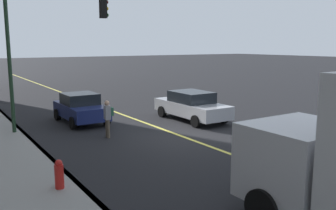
# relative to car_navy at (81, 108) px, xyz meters

# --- Properties ---
(ground) EXTENTS (200.00, 200.00, 0.00)m
(ground) POSITION_rel_car_navy_xyz_m (-5.22, -2.66, -0.75)
(ground) COLOR black
(curb_edge) EXTENTS (80.00, 0.16, 0.15)m
(curb_edge) POSITION_rel_car_navy_xyz_m (-5.22, 3.04, -0.68)
(curb_edge) COLOR slate
(curb_edge) RESTS_ON ground
(lane_stripe_center) EXTENTS (80.00, 0.16, 0.01)m
(lane_stripe_center) POSITION_rel_car_navy_xyz_m (-5.22, -2.66, -0.74)
(lane_stripe_center) COLOR #D8CC4C
(lane_stripe_center) RESTS_ON ground
(car_navy) EXTENTS (3.80, 1.90, 1.49)m
(car_navy) POSITION_rel_car_navy_xyz_m (0.00, 0.00, 0.00)
(car_navy) COLOR navy
(car_navy) RESTS_ON ground
(car_silver) EXTENTS (4.58, 1.97, 1.51)m
(car_silver) POSITION_rel_car_navy_xyz_m (-2.59, -5.07, 0.02)
(car_silver) COLOR #A8AAB2
(car_silver) RESTS_ON ground
(pedestrian_with_backpack) EXTENTS (0.41, 0.41, 1.59)m
(pedestrian_with_backpack) POSITION_rel_car_navy_xyz_m (-3.53, 0.06, 0.17)
(pedestrian_with_backpack) COLOR brown
(pedestrian_with_backpack) RESTS_ON ground
(traffic_light_mast) EXTENTS (0.28, 4.67, 6.36)m
(traffic_light_mast) POSITION_rel_car_navy_xyz_m (-0.99, 1.68, 3.62)
(traffic_light_mast) COLOR #1E3823
(traffic_light_mast) RESTS_ON ground
(fire_hydrant) EXTENTS (0.24, 0.24, 0.94)m
(fire_hydrant) POSITION_rel_car_navy_xyz_m (-8.30, 3.56, -0.29)
(fire_hydrant) COLOR red
(fire_hydrant) RESTS_ON ground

